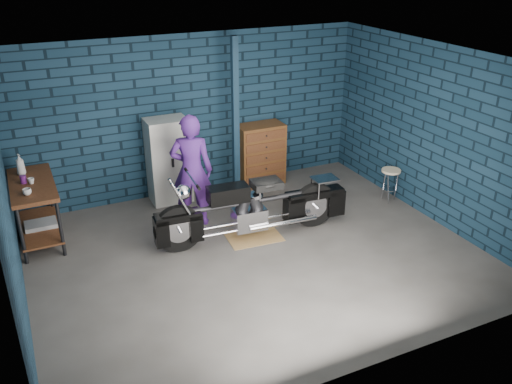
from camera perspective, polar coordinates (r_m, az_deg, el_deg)
ground at (r=7.67m, az=-0.06°, el=-6.62°), size 6.00×6.00×0.00m
room_walls at (r=7.36m, az=-1.91°, el=8.24°), size 6.02×5.01×2.71m
support_post at (r=8.95m, az=-2.17°, el=7.58°), size 0.10×0.10×2.70m
workbench at (r=8.46m, az=-22.07°, el=-1.91°), size 0.60×1.40×0.91m
drip_mat at (r=8.12m, az=-0.28°, el=-4.66°), size 0.83×0.65×0.01m
motorcycle at (r=7.87m, az=-0.29°, el=-1.19°), size 2.54×0.86×1.10m
person at (r=8.20m, az=-6.80°, el=2.25°), size 0.76×0.65×1.75m
storage_bin at (r=8.58m, az=-21.59°, el=-3.82°), size 0.45×0.32×0.28m
locker at (r=9.08m, az=-9.17°, el=3.27°), size 0.67×0.48×1.43m
tool_chest at (r=9.69m, az=0.48°, el=3.96°), size 0.83×0.46×1.10m
shop_stool at (r=9.36m, az=13.88°, el=0.68°), size 0.40×0.40×0.57m
cup_a at (r=7.89m, az=-22.96°, el=0.02°), size 0.14×0.14×0.09m
cup_b at (r=8.23m, az=-22.58°, el=1.08°), size 0.11×0.11×0.08m
mug_purple at (r=8.29m, az=-23.30°, el=1.23°), size 0.10×0.10×0.12m
bottle at (r=8.58m, az=-23.58°, el=2.68°), size 0.15×0.15×0.32m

